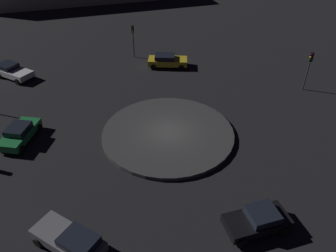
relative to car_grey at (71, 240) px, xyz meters
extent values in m
plane|color=black|center=(-0.34, 12.05, -0.76)|extent=(119.37, 119.37, 0.00)
cylinder|color=#383838|center=(-0.34, 12.05, -0.60)|extent=(10.97, 10.97, 0.33)
cube|color=slate|center=(-0.21, 0.01, -0.12)|extent=(4.44, 1.92, 0.66)
cube|color=black|center=(0.72, -0.03, 0.47)|extent=(2.04, 1.61, 0.53)
cylinder|color=black|center=(-1.82, -0.79, -0.45)|extent=(0.63, 0.25, 0.62)
cylinder|color=black|center=(-1.75, 0.94, -0.45)|extent=(0.63, 0.25, 0.62)
cylinder|color=black|center=(1.40, 0.81, -0.45)|extent=(0.63, 0.25, 0.62)
cube|color=gold|center=(-6.65, 23.61, -0.11)|extent=(4.83, 3.64, 0.67)
cube|color=black|center=(-6.95, 23.46, 0.46)|extent=(2.74, 2.47, 0.47)
cylinder|color=black|center=(-5.62, 25.15, -0.45)|extent=(0.66, 0.47, 0.63)
cylinder|color=black|center=(-4.79, 23.46, -0.45)|extent=(0.66, 0.47, 0.63)
cylinder|color=black|center=(-8.50, 23.75, -0.45)|extent=(0.66, 0.47, 0.63)
cylinder|color=black|center=(-7.68, 22.06, -0.45)|extent=(0.66, 0.47, 0.63)
cube|color=white|center=(-19.89, 13.16, -0.11)|extent=(4.15, 2.01, 0.62)
cube|color=black|center=(-20.83, 13.19, 0.45)|extent=(1.92, 1.72, 0.51)
cylinder|color=black|center=(-18.39, 14.07, -0.42)|extent=(0.68, 0.24, 0.67)
cylinder|color=black|center=(-18.44, 12.17, -0.42)|extent=(0.68, 0.24, 0.67)
cylinder|color=black|center=(-21.34, 14.15, -0.42)|extent=(0.68, 0.24, 0.67)
cube|color=#1E7238|center=(-10.51, 5.66, -0.13)|extent=(3.03, 4.40, 0.63)
cube|color=black|center=(-10.50, 5.64, 0.42)|extent=(2.10, 2.30, 0.48)
cylinder|color=black|center=(-11.83, 6.73, -0.44)|extent=(0.42, 0.67, 0.63)
cylinder|color=black|center=(-10.17, 7.33, -0.44)|extent=(0.42, 0.67, 0.63)
cylinder|color=black|center=(-10.85, 3.99, -0.44)|extent=(0.42, 0.67, 0.63)
cylinder|color=black|center=(-9.18, 4.59, -0.44)|extent=(0.42, 0.67, 0.63)
cube|color=black|center=(8.75, 6.33, -0.12)|extent=(4.00, 4.02, 0.57)
cube|color=black|center=(8.96, 6.54, 0.42)|extent=(2.36, 2.36, 0.52)
cylinder|color=black|center=(8.43, 4.70, -0.41)|extent=(0.65, 0.66, 0.71)
cylinder|color=black|center=(7.13, 5.98, -0.41)|extent=(0.65, 0.66, 0.71)
cylinder|color=black|center=(10.38, 6.67, -0.41)|extent=(0.65, 0.66, 0.71)
cylinder|color=black|center=(9.08, 7.96, -0.41)|extent=(0.65, 0.66, 0.71)
cylinder|color=#2D2D2D|center=(-11.57, 24.01, 0.75)|extent=(0.12, 0.12, 3.02)
cube|color=black|center=(-11.57, 24.01, 2.71)|extent=(0.37, 0.37, 0.90)
sphere|color=#3F0C0C|center=(-11.47, 23.91, 2.98)|extent=(0.20, 0.20, 0.20)
sphere|color=#4C380F|center=(-11.47, 23.91, 2.71)|extent=(0.20, 0.20, 0.20)
sphere|color=#1EE53F|center=(-11.47, 23.91, 2.44)|extent=(0.20, 0.20, 0.20)
cylinder|color=#2D2D2D|center=(8.20, 25.47, 0.81)|extent=(0.12, 0.12, 3.14)
cube|color=black|center=(8.20, 25.47, 2.83)|extent=(0.37, 0.35, 0.90)
sphere|color=#3F0C0C|center=(8.13, 25.34, 3.10)|extent=(0.20, 0.20, 0.20)
sphere|color=yellow|center=(8.13, 25.34, 2.83)|extent=(0.20, 0.20, 0.20)
sphere|color=#0F3819|center=(8.13, 25.34, 2.56)|extent=(0.20, 0.20, 0.20)
camera|label=1|loc=(10.02, -7.07, 15.77)|focal=34.79mm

